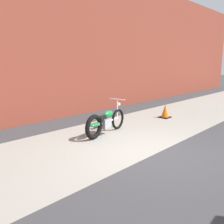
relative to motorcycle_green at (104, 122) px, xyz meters
The scene contains 5 objects.
ground_plane 2.10m from the motorcycle_green, 99.49° to the right, with size 80.00×80.00×0.00m, color #38383A.
sidewalk_slab 0.59m from the motorcycle_green, 140.07° to the right, with size 36.00×3.50×0.01m, color gray.
brick_building_wall 4.16m from the motorcycle_green, 96.13° to the left, with size 36.00×0.50×6.14m, color brown.
motorcycle_green is the anchor object (origin of this frame).
traffic_cone 3.36m from the motorcycle_green, ahead, with size 0.40×0.40×0.55m.
Camera 1 is at (-4.72, -3.08, 2.19)m, focal length 39.20 mm.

